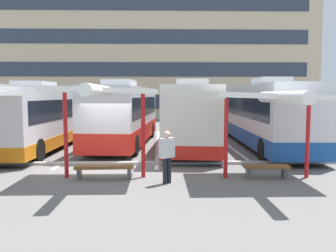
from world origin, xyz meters
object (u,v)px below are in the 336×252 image
Objects in this scene: bench_1 at (104,169)px; coach_bus_2 at (125,116)px; waiting_shelter_2 at (271,98)px; coach_bus_1 at (46,117)px; coach_bus_3 at (192,115)px; waiting_shelter_1 at (103,93)px; bench_2 at (267,169)px; waiting_passenger_0 at (167,153)px; coach_bus_4 at (262,115)px.

coach_bus_2 is at bearing 90.77° from bench_1.
coach_bus_1 is at bearing 142.08° from waiting_shelter_2.
waiting_shelter_2 is at bearing -76.49° from coach_bus_3.
coach_bus_2 is 10.11m from waiting_shelter_2.
coach_bus_1 is 8.76m from waiting_shelter_1.
bench_2 is at bearing -76.10° from coach_bus_3.
waiting_shelter_1 reaches higher than waiting_shelter_2.
waiting_shelter_1 reaches higher than bench_1.
waiting_shelter_2 is 2.75× the size of waiting_passenger_0.
waiting_shelter_1 is 0.91× the size of waiting_shelter_2.
waiting_shelter_2 reaches higher than bench_1.
coach_bus_2 is 2.23× the size of waiting_shelter_2.
coach_bus_4 is at bearing 44.79° from waiting_shelter_1.
waiting_shelter_2 is (1.85, -7.70, 1.03)m from coach_bus_3.
bench_2 is at bearing 10.21° from waiting_passenger_0.
coach_bus_1 is 12.49m from bench_2.
coach_bus_2 is 6.15× the size of waiting_passenger_0.
bench_2 is (5.67, -8.07, -1.33)m from coach_bus_2.
coach_bus_4 reaches higher than coach_bus_2.
waiting_passenger_0 is at bearing -18.29° from bench_1.
coach_bus_3 reaches higher than bench_1.
coach_bus_2 is at bearing 176.34° from coach_bus_4.
waiting_shelter_2 reaches higher than bench_2.
coach_bus_2 is 3.87m from coach_bus_3.
bench_2 is at bearing -0.88° from bench_1.
coach_bus_3 is at bearing 103.90° from bench_2.
waiting_shelter_2 is at bearing -104.93° from coach_bus_4.
coach_bus_4 reaches higher than waiting_passenger_0.
coach_bus_3 is at bearing -0.11° from coach_bus_1.
waiting_shelter_2 is 3.87m from waiting_passenger_0.
coach_bus_2 is 9.00m from waiting_passenger_0.
coach_bus_4 is 8.14× the size of bench_2.
bench_2 is (1.85, -7.48, -1.38)m from coach_bus_3.
coach_bus_3 is (8.06, -0.02, 0.06)m from coach_bus_1.
coach_bus_2 is at bearing 90.76° from waiting_shelter_1.
bench_1 is at bearing -135.58° from coach_bus_4.
waiting_shelter_2 is (5.56, -0.31, 2.40)m from bench_1.
bench_2 is (-0.00, 0.23, -2.41)m from waiting_shelter_2.
waiting_shelter_1 is at bearing 164.09° from waiting_passenger_0.
coach_bus_4 is at bearing 0.40° from coach_bus_1.
coach_bus_1 is 2.58× the size of waiting_shelter_2.
bench_2 is (-2.08, -7.58, -1.40)m from coach_bus_4.
bench_1 is at bearing 90.00° from waiting_shelter_1.
coach_bus_2 is 0.91× the size of coach_bus_3.
coach_bus_4 is 2.96× the size of waiting_shelter_1.
coach_bus_3 is at bearing -8.86° from coach_bus_2.
coach_bus_3 is 5.75× the size of bench_1.
waiting_passenger_0 is at bearing -123.93° from coach_bus_4.
coach_bus_4 is 7.36× the size of waiting_passenger_0.
coach_bus_4 reaches higher than bench_1.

